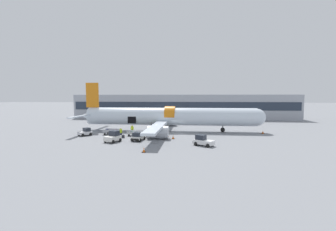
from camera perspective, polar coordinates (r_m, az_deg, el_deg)
The scene contains 17 objects.
ground_plane at distance 44.66m, azimuth 2.39°, elevation -4.50°, with size 500.00×500.00×0.00m, color gray.
terminal_strip at distance 76.53m, azimuth 3.93°, elevation 2.31°, with size 72.29×11.59×7.88m.
airplane at distance 46.81m, azimuth -0.03°, elevation -0.39°, with size 38.74×34.27×10.19m.
baggage_tug_lead at distance 37.31m, azimuth -7.64°, elevation -5.42°, with size 2.21×2.92×1.42m.
baggage_tug_mid at distance 37.03m, azimuth -13.76°, elevation -5.39°, with size 2.63×2.94×1.76m.
baggage_tug_rear at distance 44.51m, azimuth -20.25°, elevation -4.04°, with size 2.59×2.74×1.43m.
baggage_tug_spare at distance 33.64m, azimuth 8.89°, elevation -6.44°, with size 3.26×2.70×1.58m.
baggage_cart_loading at distance 41.46m, azimuth -8.02°, elevation -4.66°, with size 4.16×2.53×0.89m.
baggage_cart_queued at distance 44.34m, azimuth -14.11°, elevation -4.02°, with size 3.83×2.16×1.04m.
ground_crew_loader_a at distance 43.54m, azimuth -3.45°, elevation -3.59°, with size 0.58×0.46×1.65m.
ground_crew_loader_b at distance 40.78m, azimuth -11.86°, elevation -4.20°, with size 0.44×0.60×1.72m.
ground_crew_driver at distance 44.20m, azimuth -9.09°, elevation -3.44°, with size 0.62×0.46×1.76m.
ground_crew_supervisor at distance 39.33m, azimuth -5.33°, elevation -4.51°, with size 0.56×0.49×1.64m.
suitcase_on_tarmac_upright at distance 40.12m, azimuth -11.30°, elevation -5.30°, with size 0.53×0.39×0.59m.
safety_cone_nose at distance 47.84m, azimuth 22.95°, elevation -3.94°, with size 0.64×0.64×0.56m.
safety_cone_engine_left at distance 29.57m, azimuth -6.13°, elevation -8.68°, with size 0.48×0.48×0.68m.
safety_cone_wingtip at distance 38.53m, azimuth 1.32°, elevation -5.49°, with size 0.54×0.54×0.70m.
Camera 1 is at (2.75, -43.99, 7.16)m, focal length 24.00 mm.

